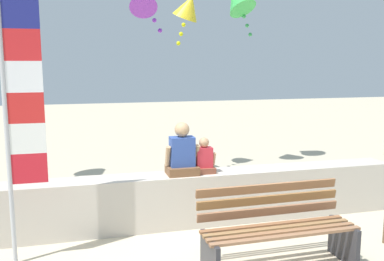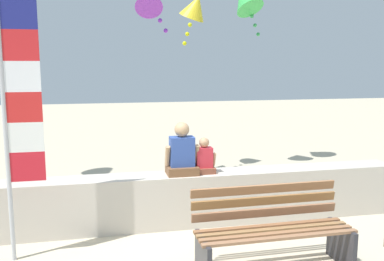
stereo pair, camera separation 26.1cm
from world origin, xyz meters
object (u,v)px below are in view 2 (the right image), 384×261
at_px(person_adult, 182,154).
at_px(kite_yellow, 195,7).
at_px(park_bench, 272,231).
at_px(flag_banner, 16,92).
at_px(kite_purple, 149,0).
at_px(person_child, 204,159).

relative_size(person_adult, kite_yellow, 0.68).
bearing_deg(kite_yellow, park_bench, -91.16).
distance_m(flag_banner, kite_purple, 3.80).
xyz_separation_m(flag_banner, kite_yellow, (2.77, 3.47, 1.40)).
bearing_deg(person_child, kite_yellow, 79.95).
relative_size(flag_banner, kite_purple, 3.58).
relative_size(park_bench, person_adult, 2.40).
relative_size(person_adult, flag_banner, 0.22).
xyz_separation_m(park_bench, person_child, (-0.41, 1.45, 0.50)).
xyz_separation_m(person_child, flag_banner, (-2.27, -0.66, 1.00)).
xyz_separation_m(person_adult, flag_banner, (-1.96, -0.66, 0.91)).
height_order(park_bench, kite_purple, kite_purple).
bearing_deg(park_bench, kite_yellow, 88.84).
bearing_deg(person_adult, flag_banner, -161.52).
relative_size(person_child, kite_purple, 0.55).
height_order(park_bench, person_child, person_child).
relative_size(park_bench, kite_yellow, 1.62).
bearing_deg(park_bench, flag_banner, 163.44).
bearing_deg(kite_purple, park_bench, -77.10).
height_order(person_adult, flag_banner, flag_banner).
bearing_deg(kite_purple, person_child, -78.97).
xyz_separation_m(kite_purple, kite_yellow, (0.96, 0.46, -0.04)).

